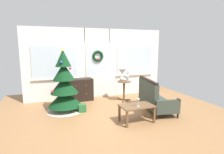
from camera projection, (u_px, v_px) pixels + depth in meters
ground_plane at (117, 116)px, 5.02m from camera, size 6.76×6.76×0.00m
back_wall_with_door at (97, 63)px, 6.74m from camera, size 5.20×0.19×2.55m
christmas_tree at (64, 88)px, 5.31m from camera, size 1.08×1.08×1.90m
dresser_cabinet at (80, 90)px, 6.39m from camera, size 0.92×0.48×0.78m
settee_sofa at (154, 98)px, 5.41m from camera, size 0.94×1.61×0.96m
side_table at (124, 87)px, 6.33m from camera, size 0.50×0.48×0.70m
table_lamp at (122, 73)px, 6.27m from camera, size 0.28×0.28×0.44m
flower_vase at (127, 78)px, 6.26m from camera, size 0.11×0.10×0.35m
coffee_table at (137, 108)px, 4.56m from camera, size 0.86×0.56×0.44m
wine_glass at (138, 101)px, 4.44m from camera, size 0.08×0.08×0.20m
gift_box at (82, 108)px, 5.31m from camera, size 0.22×0.20×0.22m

